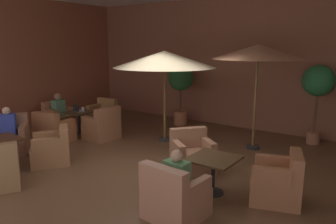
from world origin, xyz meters
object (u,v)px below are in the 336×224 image
at_px(armchair_front_right_south, 174,198).
at_px(potted_tree_mid_right, 318,85).
at_px(armchair_front_left_east, 54,131).
at_px(patron_blue_shirt, 177,173).
at_px(cafe_table_front_left, 79,116).
at_px(armchair_mid_center_east, 52,150).
at_px(armchair_front_left_north, 58,118).
at_px(armchair_front_right_north, 278,183).
at_px(cafe_table_front_right, 213,165).
at_px(armchair_front_left_south, 102,127).
at_px(armchair_front_right_east, 192,156).
at_px(potted_tree_left_corner, 181,83).
at_px(patio_umbrella_tall_red, 165,59).
at_px(patron_with_friend, 7,123).
at_px(open_laptop, 78,110).
at_px(armchair_front_left_west, 103,116).
at_px(iced_drink_cup, 83,109).
at_px(patio_umbrella_center_beige, 258,53).
at_px(patron_by_window, 58,106).
at_px(armchair_mid_center_south, 10,140).

xyz_separation_m(armchair_front_right_south, potted_tree_mid_right, (0.88, 5.18, 1.24)).
height_order(armchair_front_left_east, patron_blue_shirt, patron_blue_shirt).
relative_size(cafe_table_front_left, armchair_mid_center_east, 0.66).
relative_size(cafe_table_front_left, armchair_front_left_north, 0.84).
relative_size(armchair_front_right_north, potted_tree_mid_right, 0.47).
bearing_deg(armchair_front_right_north, cafe_table_front_right, -161.70).
distance_m(armchair_front_left_east, armchair_front_left_south, 1.25).
relative_size(armchair_front_right_east, potted_tree_mid_right, 0.52).
height_order(potted_tree_left_corner, potted_tree_mid_right, potted_tree_mid_right).
distance_m(armchair_front_left_east, potted_tree_left_corner, 4.08).
bearing_deg(armchair_front_right_south, cafe_table_front_left, 154.87).
bearing_deg(armchair_front_left_east, armchair_front_right_south, -15.45).
height_order(patio_umbrella_tall_red, patron_with_friend, patio_umbrella_tall_red).
xyz_separation_m(armchair_front_right_east, armchair_front_right_south, (0.75, -1.74, 0.01)).
xyz_separation_m(potted_tree_left_corner, open_laptop, (-1.85, -2.60, -0.64)).
relative_size(cafe_table_front_right, patio_umbrella_tall_red, 0.30).
distance_m(armchair_front_left_north, patio_umbrella_tall_red, 4.04).
relative_size(cafe_table_front_right, armchair_front_right_south, 0.92).
xyz_separation_m(armchair_front_left_south, armchair_mid_center_east, (0.46, -1.91, -0.02)).
xyz_separation_m(armchair_front_right_north, armchair_front_right_south, (-1.09, -1.40, -0.01)).
distance_m(armchair_front_left_south, armchair_front_right_north, 5.07).
xyz_separation_m(armchair_front_right_south, patron_with_friend, (-4.82, 0.15, 0.43)).
distance_m(armchair_front_left_north, armchair_front_left_east, 1.60).
xyz_separation_m(armchair_front_right_north, potted_tree_left_corner, (-4.19, 3.50, 1.02)).
height_order(armchair_front_left_north, patio_umbrella_tall_red, patio_umbrella_tall_red).
bearing_deg(armchair_front_left_east, patron_blue_shirt, -14.91).
bearing_deg(armchair_front_right_east, patron_blue_shirt, -66.10).
bearing_deg(armchair_front_left_south, armchair_front_left_west, 136.33).
height_order(cafe_table_front_right, iced_drink_cup, iced_drink_cup).
height_order(armchair_front_right_south, potted_tree_mid_right, potted_tree_mid_right).
distance_m(patio_umbrella_center_beige, potted_tree_left_corner, 3.19).
bearing_deg(armchair_front_right_south, patron_blue_shirt, 85.71).
relative_size(armchair_front_right_east, open_laptop, 3.17).
height_order(cafe_table_front_left, potted_tree_left_corner, potted_tree_left_corner).
relative_size(armchair_front_left_north, cafe_table_front_right, 1.03).
bearing_deg(open_laptop, armchair_front_left_north, 177.94).
distance_m(patio_umbrella_tall_red, patio_umbrella_center_beige, 2.32).
height_order(armchair_front_left_north, armchair_front_left_west, armchair_front_left_west).
distance_m(patron_by_window, open_laptop, 0.95).
relative_size(cafe_table_front_right, armchair_front_right_north, 0.84).
distance_m(armchair_front_left_east, armchair_front_left_west, 2.04).
xyz_separation_m(armchair_front_left_east, patio_umbrella_tall_red, (2.27, 1.84, 1.86)).
xyz_separation_m(cafe_table_front_left, patron_with_friend, (0.10, -2.16, 0.24)).
bearing_deg(armchair_front_right_north, cafe_table_front_left, 171.43).
relative_size(patio_umbrella_center_beige, potted_tree_left_corner, 1.33).
distance_m(armchair_mid_center_east, potted_tree_left_corner, 4.69).
bearing_deg(patron_by_window, potted_tree_left_corner, 42.43).
xyz_separation_m(armchair_front_left_east, patron_with_friend, (-0.10, -1.16, 0.43)).
xyz_separation_m(armchair_mid_center_south, patio_umbrella_center_beige, (4.60, 3.70, 2.03)).
xyz_separation_m(armchair_front_left_south, armchair_front_right_north, (5.00, -0.85, -0.01)).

